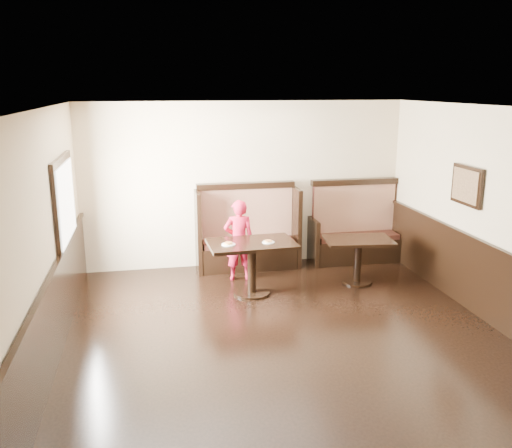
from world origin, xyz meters
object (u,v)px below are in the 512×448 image
object	(u,v)px
table_neighbor	(358,250)
child	(239,240)
booth_neighbor	(355,234)
table_main	(252,254)
booth_main	(247,237)

from	to	relation	value
table_neighbor	child	distance (m)	1.89
booth_neighbor	table_main	distance (m)	2.46
booth_neighbor	child	world-z (taller)	booth_neighbor
booth_main	table_neighbor	distance (m)	1.92
table_neighbor	child	size ratio (longest dim) A/B	0.84
child	booth_main	bearing A→B (deg)	-109.72
table_main	child	size ratio (longest dim) A/B	0.99
table_main	child	bearing A→B (deg)	94.31
booth_main	child	bearing A→B (deg)	-112.44
table_neighbor	booth_neighbor	bearing A→B (deg)	77.50
table_main	booth_main	bearing A→B (deg)	79.78
booth_neighbor	table_main	xyz separation A→B (m)	(-2.11, -1.25, 0.14)
booth_main	child	xyz separation A→B (m)	(-0.25, -0.59, 0.13)
booth_main	child	size ratio (longest dim) A/B	1.33
table_neighbor	child	bearing A→B (deg)	170.91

